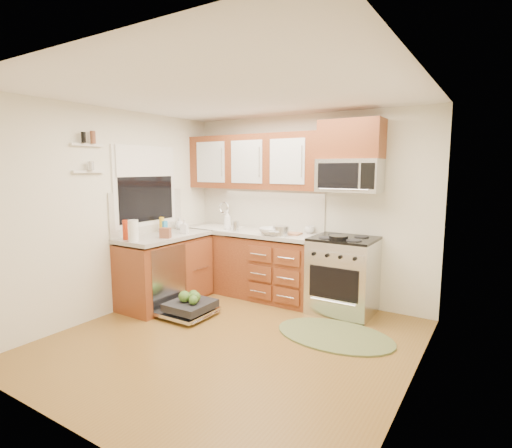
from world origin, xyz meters
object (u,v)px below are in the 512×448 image
Objects in this scene: range at (343,275)px; skillet at (338,237)px; cup at (310,230)px; sink at (218,236)px; paper_towel_roll at (133,231)px; upper_cabinets at (253,162)px; rug at (334,335)px; dishwasher at (188,308)px; stock_pot at (281,231)px; bowl_a at (275,233)px; cutting_board at (290,233)px; microwave at (349,176)px; bowl_b at (270,231)px.

skillet reaches higher than range.
cup is (-0.53, 0.35, 0.00)m from skillet.
paper_towel_roll is at bearing -96.05° from sink.
cup is (0.85, 0.06, -0.90)m from upper_cabinets.
dishwasher is at bearing -167.27° from rug.
paper_towel_roll reaches higher than stock_pot.
dishwasher is 2.54× the size of bowl_a.
paper_towel_roll is 2.07× the size of cup.
upper_cabinets reaches higher than dishwasher.
cutting_board is at bearing 47.34° from paper_towel_roll.
upper_cabinets is 2.93× the size of dishwasher.
rug is at bearing -27.94° from bowl_a.
paper_towel_roll is at bearing -149.47° from dishwasher.
rug is at bearing -29.06° from upper_cabinets.
cup is (-0.74, 0.95, 0.96)m from rug.
skillet reaches higher than sink.
microwave reaches higher than cup.
upper_cabinets reaches higher than range.
upper_cabinets is 16.43× the size of cup.
paper_towel_roll reaches higher than dishwasher.
upper_cabinets is at bearing 16.45° from sink.
range reaches higher than sink.
microwave is 1.18m from bowl_a.
skillet is at bearing -10.99° from cutting_board.
stock_pot is 0.77× the size of bowl_a.
cutting_board is (-0.73, 0.14, -0.04)m from skillet.
microwave is 1.09× the size of dishwasher.
microwave is 2.13m from sink.
stock_pot reaches higher than dishwasher.
stock_pot reaches higher than skillet.
paper_towel_roll is 1.71m from bowl_b.
cutting_board is 1.15× the size of paper_towel_roll.
sink is 0.48× the size of rug.
upper_cabinets is 1.16m from cutting_board.
rug is at bearing 17.37° from paper_towel_roll.
stock_pot is at bearing -27.03° from upper_cabinets.
dishwasher is 5.61× the size of cup.
cup is at bearing 128.04° from rug.
skillet is 0.85m from bowl_a.
dishwasher is at bearing -125.27° from bowl_a.
sink is 1.40m from cup.
range is 0.96m from stock_pot.
microwave is (1.41, -0.02, -0.18)m from upper_cabinets.
dishwasher is at bearing -127.97° from stock_pot.
bowl_a is at bearing 152.06° from rug.
cutting_board is at bearing 54.93° from dishwasher.
rug is (2.12, -0.73, -0.79)m from sink.
sink is 1.92m from skillet.
dishwasher is 2.71× the size of paper_towel_roll.
stock_pot reaches higher than rug.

